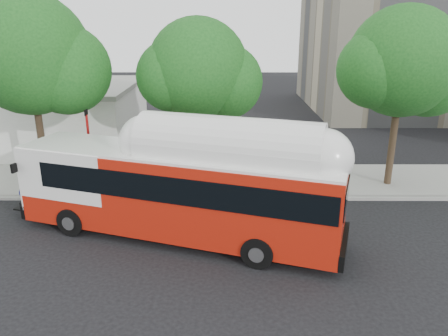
# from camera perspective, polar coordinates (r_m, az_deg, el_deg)

# --- Properties ---
(ground) EXTENTS (120.00, 120.00, 0.00)m
(ground) POSITION_cam_1_polar(r_m,az_deg,el_deg) (18.02, -1.03, -8.94)
(ground) COLOR black
(ground) RESTS_ON ground
(sidewalk) EXTENTS (60.00, 5.00, 0.15)m
(sidewalk) POSITION_cam_1_polar(r_m,az_deg,el_deg) (23.94, -0.72, -1.55)
(sidewalk) COLOR gray
(sidewalk) RESTS_ON ground
(curb_strip) EXTENTS (60.00, 0.30, 0.15)m
(curb_strip) POSITION_cam_1_polar(r_m,az_deg,el_deg) (21.52, -0.82, -3.94)
(curb_strip) COLOR gray
(curb_strip) RESTS_ON ground
(red_curb_segment) EXTENTS (10.00, 0.32, 0.16)m
(red_curb_segment) POSITION_cam_1_polar(r_m,az_deg,el_deg) (21.78, -8.76, -3.88)
(red_curb_segment) COLOR maroon
(red_curb_segment) RESTS_ON ground
(street_tree_left) EXTENTS (6.67, 5.80, 9.74)m
(street_tree_left) POSITION_cam_1_polar(r_m,az_deg,el_deg) (23.35, -22.84, 12.98)
(street_tree_left) COLOR #2D2116
(street_tree_left) RESTS_ON ground
(street_tree_mid) EXTENTS (5.75, 5.00, 8.62)m
(street_tree_mid) POSITION_cam_1_polar(r_m,az_deg,el_deg) (22.18, -2.37, 12.33)
(street_tree_mid) COLOR #2D2116
(street_tree_mid) RESTS_ON ground
(street_tree_right) EXTENTS (6.21, 5.40, 9.18)m
(street_tree_right) POSITION_cam_1_polar(r_m,az_deg,el_deg) (23.73, 23.20, 12.15)
(street_tree_right) COLOR #2D2116
(street_tree_right) RESTS_ON ground
(low_commercial_bldg) EXTENTS (16.20, 10.20, 4.25)m
(low_commercial_bldg) POSITION_cam_1_polar(r_m,az_deg,el_deg) (33.80, -25.15, 6.34)
(low_commercial_bldg) COLOR silver
(low_commercial_bldg) RESTS_ON ground
(transit_bus) EXTENTS (13.91, 6.70, 4.10)m
(transit_bus) POSITION_cam_1_polar(r_m,az_deg,el_deg) (17.32, -5.86, -3.24)
(transit_bus) COLOR #B11B0C
(transit_bus) RESTS_ON ground
(signal_pole) EXTENTS (0.12, 0.42, 4.39)m
(signal_pole) POSITION_cam_1_polar(r_m,az_deg,el_deg) (22.14, -17.07, 1.84)
(signal_pole) COLOR #A71311
(signal_pole) RESTS_ON ground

